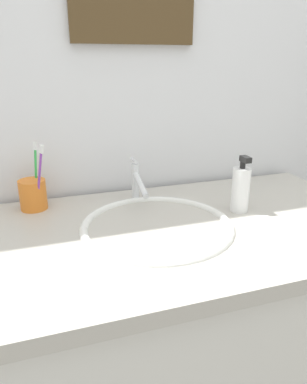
{
  "coord_description": "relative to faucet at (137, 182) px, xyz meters",
  "views": [
    {
      "loc": [
        -0.32,
        -0.82,
        1.29
      ],
      "look_at": [
        -0.03,
        0.04,
        0.96
      ],
      "focal_mm": 33.39,
      "sensor_mm": 36.0,
      "label": 1
    }
  ],
  "objects": [
    {
      "name": "vanity_counter",
      "position": [
        0.03,
        -0.21,
        -0.5
      ],
      "size": [
        1.27,
        0.65,
        0.87
      ],
      "color": "silver",
      "rests_on": "ground"
    },
    {
      "name": "toothbrush_purple",
      "position": [
        -0.29,
        -0.0,
        0.05
      ],
      "size": [
        0.04,
        0.05,
        0.2
      ],
      "color": "purple",
      "rests_on": "toothbrush_cup"
    },
    {
      "name": "toothbrush_cup",
      "position": [
        -0.32,
        0.04,
        -0.02
      ],
      "size": [
        0.08,
        0.08,
        0.09
      ],
      "primitive_type": "cylinder",
      "color": "orange",
      "rests_on": "vanity_counter"
    },
    {
      "name": "sink_basin",
      "position": [
        0.0,
        -0.2,
        -0.1
      ],
      "size": [
        0.42,
        0.42,
        0.11
      ],
      "color": "white",
      "rests_on": "vanity_counter"
    },
    {
      "name": "soap_dispenser",
      "position": [
        0.27,
        -0.17,
        0.01
      ],
      "size": [
        0.05,
        0.06,
        0.17
      ],
      "color": "white",
      "rests_on": "vanity_counter"
    },
    {
      "name": "tiled_wall_back",
      "position": [
        0.03,
        0.15,
        0.27
      ],
      "size": [
        2.47,
        0.04,
        2.4
      ],
      "primitive_type": "cube",
      "color": "silver",
      "rests_on": "ground"
    },
    {
      "name": "toothbrush_green",
      "position": [
        -0.3,
        0.06,
        0.05
      ],
      "size": [
        0.03,
        0.03,
        0.19
      ],
      "color": "green",
      "rests_on": "toothbrush_cup"
    },
    {
      "name": "faucet",
      "position": [
        0.0,
        0.0,
        0.0
      ],
      "size": [
        0.02,
        0.16,
        0.13
      ],
      "color": "silver",
      "rests_on": "sink_basin"
    }
  ]
}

